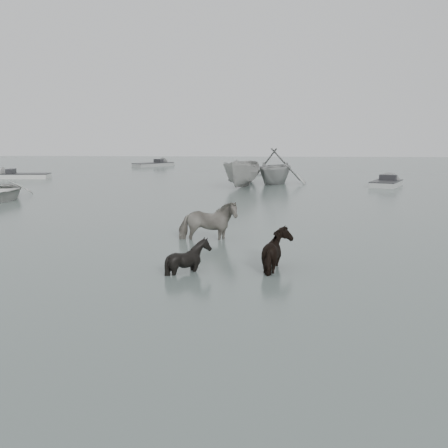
{
  "coord_description": "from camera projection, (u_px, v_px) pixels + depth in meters",
  "views": [
    {
      "loc": [
        1.62,
        -15.59,
        3.56
      ],
      "look_at": [
        0.58,
        0.06,
        1.0
      ],
      "focal_mm": 45.0,
      "sensor_mm": 36.0,
      "label": 1
    }
  ],
  "objects": [
    {
      "name": "boat_small",
      "position": [
        243.0,
        172.0,
        36.94
      ],
      "size": [
        2.95,
        5.36,
        1.96
      ],
      "primitive_type": "imported",
      "rotation": [
        0.0,
        0.0,
        -0.22
      ],
      "color": "#A4A3A0",
      "rests_on": "ground"
    },
    {
      "name": "pony_pinto",
      "position": [
        208.0,
        215.0,
        18.67
      ],
      "size": [
        2.04,
        1.02,
        1.68
      ],
      "primitive_type": "imported",
      "rotation": [
        0.0,
        0.0,
        1.63
      ],
      "color": "black",
      "rests_on": "ground"
    },
    {
      "name": "ground",
      "position": [
        204.0,
        259.0,
        16.03
      ],
      "size": [
        140.0,
        140.0,
        0.0
      ],
      "primitive_type": "plane",
      "color": "#4B5952",
      "rests_on": "ground"
    },
    {
      "name": "pony_dark",
      "position": [
        280.0,
        242.0,
        14.73
      ],
      "size": [
        1.58,
        1.71,
        1.43
      ],
      "primitive_type": "imported",
      "rotation": [
        0.0,
        0.0,
        1.88
      ],
      "color": "black",
      "rests_on": "ground"
    },
    {
      "name": "pony_black",
      "position": [
        188.0,
        248.0,
        14.42
      ],
      "size": [
        1.15,
        1.02,
        1.25
      ],
      "primitive_type": "imported",
      "rotation": [
        0.0,
        0.0,
        1.56
      ],
      "color": "black",
      "rests_on": "ground"
    },
    {
      "name": "skiff_port",
      "position": [
        386.0,
        181.0,
        37.54
      ],
      "size": [
        3.3,
        4.89,
        0.75
      ],
      "primitive_type": null,
      "rotation": [
        0.0,
        0.0,
        1.17
      ],
      "color": "#A8ABA8",
      "rests_on": "ground"
    },
    {
      "name": "skiff_far",
      "position": [
        153.0,
        163.0,
        60.17
      ],
      "size": [
        5.24,
        5.95,
        0.75
      ],
      "primitive_type": null,
      "rotation": [
        0.0,
        0.0,
        0.89
      ],
      "color": "gray",
      "rests_on": "ground"
    },
    {
      "name": "rowboat_trail",
      "position": [
        275.0,
        165.0,
        39.46
      ],
      "size": [
        5.56,
        6.03,
        2.65
      ],
      "primitive_type": "imported",
      "rotation": [
        0.0,
        0.0,
        2.86
      ],
      "color": "#A0A2A0",
      "rests_on": "ground"
    },
    {
      "name": "skiff_outer",
      "position": [
        20.0,
        174.0,
        44.31
      ],
      "size": [
        6.27,
        2.12,
        0.75
      ],
      "primitive_type": null,
      "rotation": [
        0.0,
        0.0,
        3.23
      ],
      "color": "silver",
      "rests_on": "ground"
    },
    {
      "name": "skiff_mid",
      "position": [
        247.0,
        169.0,
        49.89
      ],
      "size": [
        4.11,
        5.6,
        0.75
      ],
      "primitive_type": null,
      "rotation": [
        0.0,
        0.0,
        -1.06
      ],
      "color": "#939593",
      "rests_on": "ground"
    }
  ]
}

